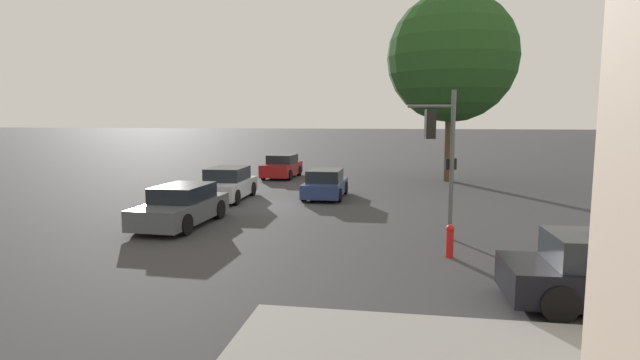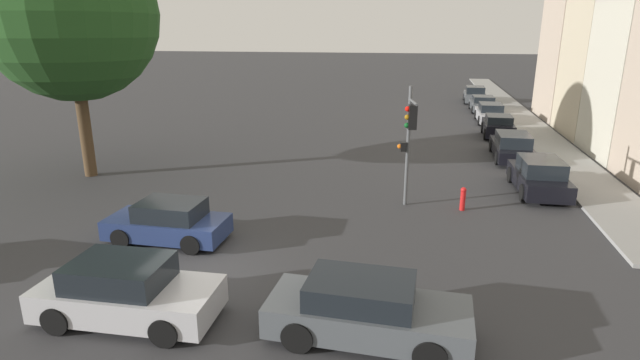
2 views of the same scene
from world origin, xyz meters
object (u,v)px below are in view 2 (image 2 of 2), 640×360
object	(u,v)px
parked_car_0	(539,177)
parked_car_1	(512,147)
parked_car_2	(498,126)
crossing_car_1	(366,310)
parked_car_3	(490,113)
crossing_car_2	(168,222)
parked_car_4	(483,104)
fire_hydrant	(463,198)
parked_car_5	(475,95)
street_tree	(69,14)
traffic_signal	(409,132)
crossing_car_0	(127,292)

from	to	relation	value
parked_car_0	parked_car_1	size ratio (longest dim) A/B	0.91
parked_car_0	parked_car_2	size ratio (longest dim) A/B	1.13
parked_car_0	parked_car_1	xyz separation A→B (m)	(-0.18, 5.95, -0.05)
crossing_car_1	parked_car_3	distance (m)	29.92
crossing_car_2	parked_car_4	bearing A→B (deg)	-112.69
parked_car_0	parked_car_4	xyz separation A→B (m)	(0.01, 22.92, -0.08)
parked_car_0	parked_car_3	bearing A→B (deg)	-1.70
parked_car_2	fire_hydrant	xyz separation A→B (m)	(-3.15, -14.81, -0.20)
crossing_car_1	parked_car_4	size ratio (longest dim) A/B	1.08
parked_car_0	parked_car_5	bearing A→B (deg)	-1.46
parked_car_3	parked_car_4	xyz separation A→B (m)	(0.04, 5.56, -0.06)
street_tree	traffic_signal	size ratio (longest dim) A/B	2.39
parked_car_1	street_tree	bearing A→B (deg)	111.06
parked_car_0	parked_car_4	bearing A→B (deg)	-1.81
crossing_car_2	parked_car_4	distance (m)	33.39
crossing_car_0	parked_car_5	size ratio (longest dim) A/B	0.90
traffic_signal	crossing_car_0	distance (m)	11.38
traffic_signal	fire_hydrant	world-z (taller)	traffic_signal
crossing_car_2	parked_car_4	world-z (taller)	crossing_car_2
crossing_car_1	parked_car_4	xyz separation A→B (m)	(5.99, 34.89, -0.05)
crossing_car_1	parked_car_4	distance (m)	35.40
crossing_car_2	parked_car_3	xyz separation A→B (m)	(12.90, 25.23, 0.05)
crossing_car_0	crossing_car_1	distance (m)	5.66
crossing_car_0	crossing_car_2	distance (m)	4.66
crossing_car_2	street_tree	bearing A→B (deg)	-40.47
crossing_car_0	parked_car_4	distance (m)	37.13
fire_hydrant	crossing_car_2	bearing A→B (deg)	-152.69
crossing_car_0	crossing_car_2	bearing A→B (deg)	104.57
parked_car_1	parked_car_2	distance (m)	5.96
street_tree	crossing_car_2	xyz separation A→B (m)	(7.45, -6.38, -6.69)
street_tree	traffic_signal	distance (m)	15.61
traffic_signal	parked_car_0	bearing A→B (deg)	-161.29
parked_car_0	fire_hydrant	xyz separation A→B (m)	(-3.29, -2.89, -0.23)
parked_car_2	parked_car_4	size ratio (longest dim) A/B	0.91
street_tree	parked_car_1	size ratio (longest dim) A/B	2.32
traffic_signal	parked_car_1	distance (m)	10.70
parked_car_4	crossing_car_2	bearing A→B (deg)	156.63
crossing_car_0	parked_car_0	world-z (taller)	parked_car_0
traffic_signal	parked_car_4	bearing A→B (deg)	-112.39
traffic_signal	parked_car_5	world-z (taller)	traffic_signal
street_tree	traffic_signal	world-z (taller)	street_tree
parked_car_1	fire_hydrant	size ratio (longest dim) A/B	5.23
crossing_car_0	fire_hydrant	distance (m)	12.60
parked_car_1	traffic_signal	bearing A→B (deg)	150.45
parked_car_0	parked_car_4	world-z (taller)	parked_car_0
parked_car_5	crossing_car_1	bearing A→B (deg)	173.69
crossing_car_1	parked_car_5	bearing A→B (deg)	83.91
parked_car_0	parked_car_2	world-z (taller)	parked_car_0
crossing_car_2	parked_car_5	world-z (taller)	parked_car_5
parked_car_3	parked_car_2	bearing A→B (deg)	178.64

